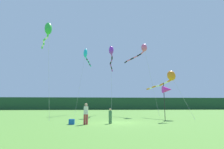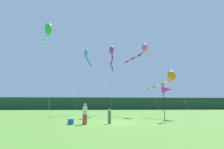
% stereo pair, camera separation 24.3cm
% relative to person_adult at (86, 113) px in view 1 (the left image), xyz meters
% --- Properties ---
extents(ground_plane, '(120.00, 120.00, 0.00)m').
position_rel_person_adult_xyz_m(ground_plane, '(2.71, 1.31, -0.94)').
color(ground_plane, '#5B9338').
extents(distant_treeline, '(108.00, 2.18, 3.92)m').
position_rel_person_adult_xyz_m(distant_treeline, '(2.71, 46.31, 1.02)').
color(distant_treeline, '#1E4228').
rests_on(distant_treeline, ground).
extents(person_adult, '(0.37, 0.37, 1.68)m').
position_rel_person_adult_xyz_m(person_adult, '(0.00, 0.00, 0.00)').
color(person_adult, '#B23338').
rests_on(person_adult, ground).
extents(person_child, '(0.28, 0.28, 1.26)m').
position_rel_person_adult_xyz_m(person_child, '(2.02, 0.54, -0.24)').
color(person_child, '#3F724C').
rests_on(person_child, ground).
extents(cooler_box, '(0.45, 0.44, 0.42)m').
position_rel_person_adult_xyz_m(cooler_box, '(-1.13, 0.20, -0.73)').
color(cooler_box, '#1959B2').
rests_on(cooler_box, ground).
extents(banner_flag_pole, '(0.90, 0.70, 3.73)m').
position_rel_person_adult_xyz_m(banner_flag_pole, '(7.79, 2.38, 2.08)').
color(banner_flag_pole, black).
rests_on(banner_flag_pole, ground).
extents(kite_orange, '(3.53, 6.05, 5.76)m').
position_rel_person_adult_xyz_m(kite_orange, '(9.61, 6.16, 3.95)').
color(kite_orange, '#B2B2B2').
rests_on(kite_orange, ground).
extents(kite_cyan, '(2.06, 7.58, 11.35)m').
position_rel_person_adult_xyz_m(kite_cyan, '(-1.17, 16.35, 9.33)').
color(kite_cyan, '#B2B2B2').
rests_on(kite_cyan, ground).
extents(kite_purple, '(1.15, 8.65, 10.50)m').
position_rel_person_adult_xyz_m(kite_purple, '(3.00, 12.38, 8.53)').
color(kite_purple, '#B2B2B2').
rests_on(kite_purple, ground).
extents(kite_green, '(3.12, 6.18, 11.67)m').
position_rel_person_adult_xyz_m(kite_green, '(-5.28, 6.80, 9.73)').
color(kite_green, '#B2B2B2').
rests_on(kite_green, ground).
extents(kite_rainbow, '(4.03, 6.24, 11.36)m').
position_rel_person_adult_xyz_m(kite_rainbow, '(8.15, 13.14, 9.53)').
color(kite_rainbow, '#B2B2B2').
rests_on(kite_rainbow, ground).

